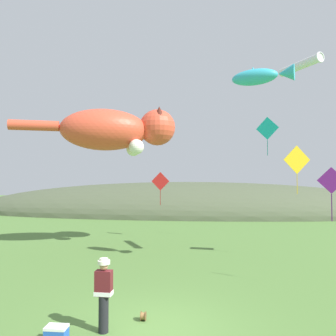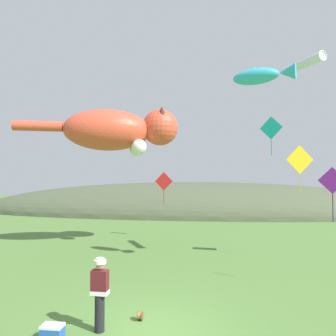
{
  "view_description": "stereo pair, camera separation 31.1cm",
  "coord_description": "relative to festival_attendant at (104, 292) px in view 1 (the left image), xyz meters",
  "views": [
    {
      "loc": [
        1.1,
        -7.99,
        3.72
      ],
      "look_at": [
        0.0,
        4.0,
        4.1
      ],
      "focal_mm": 35.0,
      "sensor_mm": 36.0,
      "label": 1
    },
    {
      "loc": [
        1.41,
        -7.96,
        3.72
      ],
      "look_at": [
        0.0,
        4.0,
        4.1
      ],
      "focal_mm": 35.0,
      "sensor_mm": 36.0,
      "label": 2
    }
  ],
  "objects": [
    {
      "name": "ground_plane",
      "position": [
        1.18,
        0.16,
        -0.95
      ],
      "size": [
        120.0,
        120.0,
        0.0
      ],
      "primitive_type": "plane",
      "color": "#517A38"
    },
    {
      "name": "distant_hill_ridge",
      "position": [
        1.18,
        27.96,
        -0.95
      ],
      "size": [
        49.08,
        14.67,
        6.65
      ],
      "color": "#4C563D",
      "rests_on": "ground"
    },
    {
      "name": "festival_attendant",
      "position": [
        0.0,
        0.0,
        0.0
      ],
      "size": [
        0.43,
        0.3,
        1.77
      ],
      "color": "black",
      "rests_on": "ground"
    },
    {
      "name": "kite_spool",
      "position": [
        0.85,
        0.74,
        -0.84
      ],
      "size": [
        0.14,
        0.24,
        0.24
      ],
      "color": "olive",
      "rests_on": "ground"
    },
    {
      "name": "picnic_cooler",
      "position": [
        -0.93,
        -0.55,
        -0.77
      ],
      "size": [
        0.49,
        0.33,
        0.36
      ],
      "color": "blue",
      "rests_on": "ground"
    },
    {
      "name": "kite_giant_cat",
      "position": [
        -2.13,
        9.49,
        5.37
      ],
      "size": [
        8.39,
        3.78,
        2.63
      ],
      "color": "#E04C33"
    },
    {
      "name": "kite_fish_windsock",
      "position": [
        4.79,
        5.27,
        6.81
      ],
      "size": [
        2.48,
        1.45,
        0.74
      ],
      "color": "#33B2CC"
    },
    {
      "name": "kite_tube_streamer",
      "position": [
        6.62,
        6.32,
        7.55
      ],
      "size": [
        1.39,
        2.06,
        0.44
      ],
      "color": "white"
    },
    {
      "name": "kite_diamond_teal",
      "position": [
        6.25,
        11.23,
        5.61
      ],
      "size": [
        1.15,
        0.67,
        2.22
      ],
      "color": "#19BFBF"
    },
    {
      "name": "kite_diamond_gold",
      "position": [
        6.77,
        7.49,
        3.59
      ],
      "size": [
        1.27,
        0.34,
        2.21
      ],
      "color": "yellow"
    },
    {
      "name": "kite_diamond_violet",
      "position": [
        6.65,
        3.36,
        2.67
      ],
      "size": [
        0.8,
        0.39,
        1.78
      ],
      "color": "purple"
    },
    {
      "name": "kite_diamond_red",
      "position": [
        -0.04,
        12.3,
        2.56
      ],
      "size": [
        1.14,
        0.22,
        2.05
      ],
      "color": "red"
    }
  ]
}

